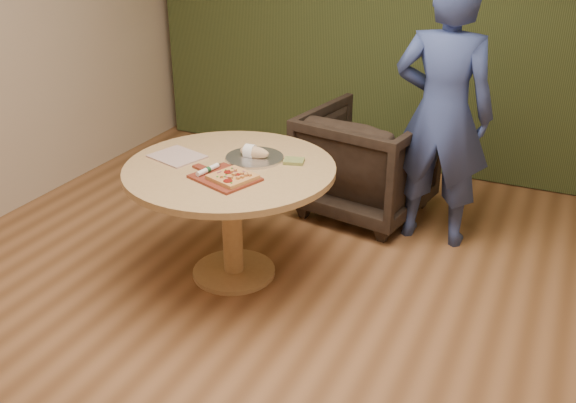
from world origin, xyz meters
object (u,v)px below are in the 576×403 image
at_px(pizza_paddle, 224,177).
at_px(person_standing, 442,114).
at_px(bread_roll, 253,152).
at_px(cutlery_roll, 208,170).
at_px(armchair, 367,158).
at_px(serving_tray, 255,158).
at_px(pedestal_table, 231,187).
at_px(flatbread_pizza, 233,177).

xyz_separation_m(pizza_paddle, person_standing, (0.96, 1.21, 0.15)).
bearing_deg(bread_roll, cutlery_roll, -110.24).
bearing_deg(bread_roll, person_standing, 42.37).
relative_size(cutlery_roll, armchair, 0.22).
relative_size(serving_tray, armchair, 0.40).
bearing_deg(pedestal_table, bread_roll, 66.07).
bearing_deg(person_standing, flatbread_pizza, 52.18).
height_order(flatbread_pizza, armchair, armchair).
distance_m(pedestal_table, person_standing, 1.48).
relative_size(pizza_paddle, bread_roll, 2.46).
bearing_deg(cutlery_roll, person_standing, 59.11).
bearing_deg(flatbread_pizza, bread_roll, 99.18).
xyz_separation_m(cutlery_roll, bread_roll, (0.12, 0.33, 0.01)).
distance_m(flatbread_pizza, cutlery_roll, 0.18).
bearing_deg(pedestal_table, flatbread_pizza, -55.82).
bearing_deg(serving_tray, flatbread_pizza, -82.22).
height_order(flatbread_pizza, bread_roll, bread_roll).
bearing_deg(serving_tray, bread_roll, -180.00).
xyz_separation_m(pizza_paddle, armchair, (0.40, 1.41, -0.32)).
bearing_deg(bread_roll, pedestal_table, -113.93).
xyz_separation_m(flatbread_pizza, cutlery_roll, (-0.18, 0.03, 0.00)).
height_order(serving_tray, armchair, armchair).
bearing_deg(cutlery_roll, flatbread_pizza, 2.76).
distance_m(flatbread_pizza, serving_tray, 0.36).
bearing_deg(armchair, bread_roll, 79.43).
xyz_separation_m(flatbread_pizza, bread_roll, (-0.06, 0.36, 0.02)).
bearing_deg(bread_roll, pizza_paddle, -91.38).
bearing_deg(flatbread_pizza, cutlery_roll, 171.80).
bearing_deg(bread_roll, armchair, 69.65).
xyz_separation_m(pizza_paddle, flatbread_pizza, (0.07, -0.01, 0.02)).
height_order(serving_tray, bread_roll, bread_roll).
bearing_deg(pedestal_table, armchair, 69.16).
bearing_deg(pedestal_table, pizza_paddle, -70.34).
distance_m(pizza_paddle, bread_roll, 0.35).
height_order(pizza_paddle, person_standing, person_standing).
distance_m(bread_roll, armchair, 1.19).
relative_size(pizza_paddle, armchair, 0.54).
xyz_separation_m(pedestal_table, cutlery_roll, (-0.05, -0.17, 0.17)).
relative_size(pedestal_table, serving_tray, 3.57).
xyz_separation_m(bread_roll, person_standing, (0.95, 0.87, 0.12)).
distance_m(flatbread_pizza, person_standing, 1.52).
bearing_deg(armchair, serving_tray, 79.85).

